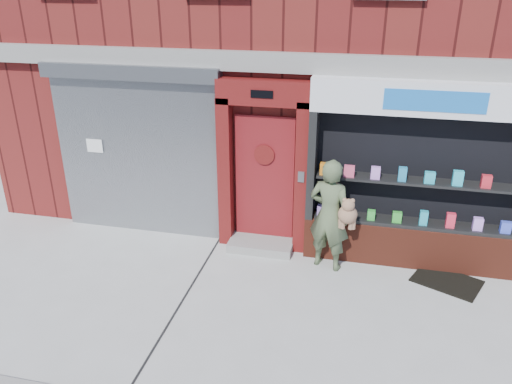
% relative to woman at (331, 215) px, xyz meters
% --- Properties ---
extents(ground, '(80.00, 80.00, 0.00)m').
position_rel_woman_xyz_m(ground, '(-0.43, -1.40, -0.93)').
color(ground, '#9E9E99').
rests_on(ground, ground).
extents(shutter_bay, '(3.10, 0.30, 3.04)m').
position_rel_woman_xyz_m(shutter_bay, '(-3.43, 0.53, 0.79)').
color(shutter_bay, gray).
rests_on(shutter_bay, ground).
extents(red_door_bay, '(1.52, 0.58, 2.90)m').
position_rel_woman_xyz_m(red_door_bay, '(-1.18, 0.46, 0.53)').
color(red_door_bay, '#570F0F').
rests_on(red_door_bay, ground).
extents(pharmacy_bay, '(3.50, 0.41, 3.00)m').
position_rel_woman_xyz_m(pharmacy_bay, '(1.32, 0.42, 0.44)').
color(pharmacy_bay, maroon).
rests_on(pharmacy_bay, ground).
extents(woman, '(0.81, 0.62, 1.84)m').
position_rel_woman_xyz_m(woman, '(0.00, 0.00, 0.00)').
color(woman, '#4F5E3E').
rests_on(woman, ground).
extents(doormat, '(1.16, 1.02, 0.02)m').
position_rel_woman_xyz_m(doormat, '(1.85, -0.05, -0.92)').
color(doormat, black).
rests_on(doormat, ground).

